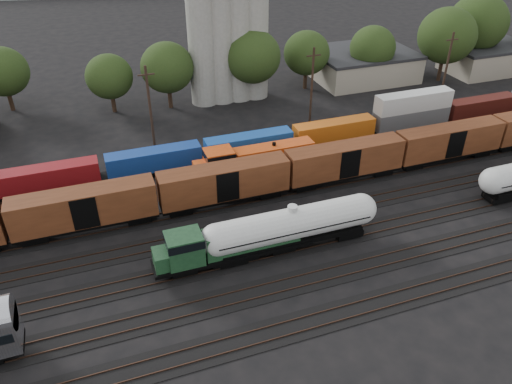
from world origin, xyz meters
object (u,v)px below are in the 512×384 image
object	(u,v)px
green_locomotive	(225,244)
orange_locomotive	(252,160)
tank_car_a	(292,225)
grain_silo	(227,33)

from	to	relation	value
green_locomotive	orange_locomotive	bearing A→B (deg)	61.67
green_locomotive	tank_car_a	world-z (taller)	tank_car_a
orange_locomotive	grain_silo	distance (m)	27.88
green_locomotive	tank_car_a	size ratio (longest dim) A/B	0.84
green_locomotive	grain_silo	size ratio (longest dim) A/B	0.55
green_locomotive	orange_locomotive	world-z (taller)	orange_locomotive
orange_locomotive	grain_silo	xyz separation A→B (m)	(4.88, 26.00, 8.80)
grain_silo	tank_car_a	bearing A→B (deg)	-98.18
tank_car_a	orange_locomotive	bearing A→B (deg)	86.13
green_locomotive	grain_silo	xyz separation A→B (m)	(12.97, 41.00, 8.82)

